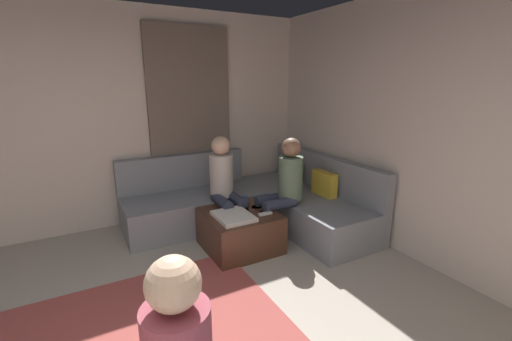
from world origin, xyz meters
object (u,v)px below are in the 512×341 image
object	(u,v)px
sectional_couch	(256,203)
ottoman	(240,230)
game_remote	(265,214)
person_on_couch_back	(283,185)
coffee_mug	(245,200)
person_on_couch_side	(225,183)

from	to	relation	value
sectional_couch	ottoman	size ratio (longest dim) A/B	3.36
game_remote	sectional_couch	bearing A→B (deg)	158.77
sectional_couch	person_on_couch_back	bearing A→B (deg)	5.73
coffee_mug	person_on_couch_side	size ratio (longest dim) A/B	0.08
sectional_couch	game_remote	world-z (taller)	sectional_couch
sectional_couch	person_on_couch_back	distance (m)	0.67
game_remote	person_on_couch_back	world-z (taller)	person_on_couch_back
person_on_couch_back	game_remote	bearing A→B (deg)	115.30
person_on_couch_side	game_remote	bearing A→B (deg)	111.82
person_on_couch_side	person_on_couch_back	bearing A→B (deg)	143.97
game_remote	person_on_couch_back	xyz separation A→B (m)	(-0.16, 0.33, 0.23)
coffee_mug	person_on_couch_side	xyz separation A→B (m)	(-0.16, -0.18, 0.19)
coffee_mug	game_remote	xyz separation A→B (m)	(0.40, 0.04, -0.04)
sectional_couch	game_remote	distance (m)	0.77
ottoman	person_on_couch_back	size ratio (longest dim) A/B	0.63
sectional_couch	person_on_couch_side	world-z (taller)	person_on_couch_side
person_on_couch_side	ottoman	bearing A→B (deg)	90.42
person_on_couch_back	person_on_couch_side	bearing A→B (deg)	53.97
coffee_mug	ottoman	bearing A→B (deg)	-39.29
sectional_couch	game_remote	xyz separation A→B (m)	(0.70, -0.27, 0.15)
sectional_couch	person_on_couch_side	distance (m)	0.64
game_remote	person_on_couch_side	bearing A→B (deg)	-158.18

